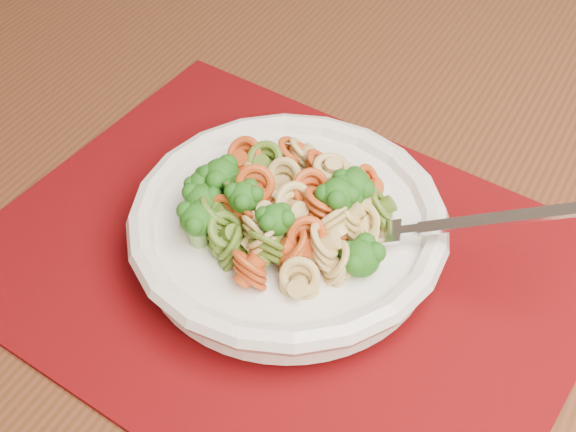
# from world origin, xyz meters

# --- Properties ---
(dining_table) EXTENTS (1.67, 1.27, 0.70)m
(dining_table) POSITION_xyz_m (-0.67, 0.63, 0.62)
(dining_table) COLOR #562B18
(dining_table) RESTS_ON ground
(placemat) EXTENTS (0.52, 0.46, 0.00)m
(placemat) POSITION_xyz_m (-0.64, 0.53, 0.70)
(placemat) COLOR #61040B
(placemat) RESTS_ON dining_table
(pasta_bowl) EXTENTS (0.24, 0.24, 0.05)m
(pasta_bowl) POSITION_xyz_m (-0.64, 0.54, 0.73)
(pasta_bowl) COLOR silver
(pasta_bowl) RESTS_ON placemat
(pasta_broccoli_heap) EXTENTS (0.20, 0.20, 0.06)m
(pasta_broccoli_heap) POSITION_xyz_m (-0.64, 0.54, 0.75)
(pasta_broccoli_heap) COLOR tan
(pasta_broccoli_heap) RESTS_ON pasta_bowl
(fork) EXTENTS (0.18, 0.04, 0.08)m
(fork) POSITION_xyz_m (-0.57, 0.54, 0.75)
(fork) COLOR silver
(fork) RESTS_ON pasta_bowl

